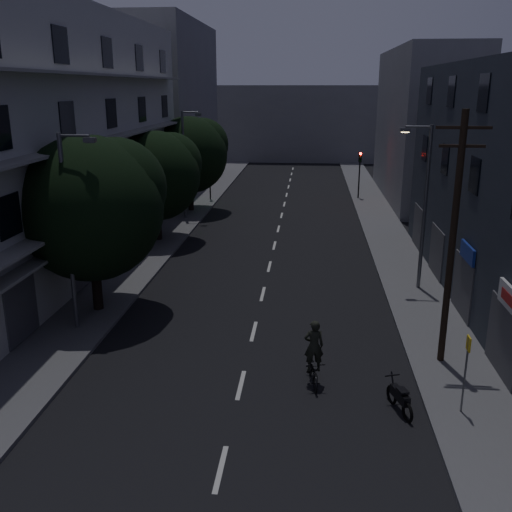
% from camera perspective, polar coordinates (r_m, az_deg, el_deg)
% --- Properties ---
extents(ground, '(160.00, 160.00, 0.00)m').
position_cam_1_polar(ground, '(37.25, 1.90, 1.26)').
color(ground, black).
rests_on(ground, ground).
extents(sidewalk_left, '(3.00, 90.00, 0.15)m').
position_cam_1_polar(sidewalk_left, '(38.40, -9.34, 1.63)').
color(sidewalk_left, '#565659').
rests_on(sidewalk_left, ground).
extents(sidewalk_right, '(3.00, 90.00, 0.15)m').
position_cam_1_polar(sidewalk_right, '(37.54, 13.40, 1.05)').
color(sidewalk_right, '#565659').
rests_on(sidewalk_right, ground).
extents(lane_markings, '(0.15, 60.50, 0.01)m').
position_cam_1_polar(lane_markings, '(43.29, 2.42, 3.45)').
color(lane_markings, beige).
rests_on(lane_markings, ground).
extents(building_left, '(7.00, 36.00, 14.00)m').
position_cam_1_polar(building_left, '(32.27, -20.97, 10.46)').
color(building_left, '#B5B5B0').
rests_on(building_left, ground).
extents(building_far_left, '(6.00, 20.00, 16.00)m').
position_cam_1_polar(building_far_left, '(60.57, -8.37, 14.68)').
color(building_far_left, slate).
rests_on(building_far_left, ground).
extents(building_far_right, '(6.00, 20.00, 13.00)m').
position_cam_1_polar(building_far_right, '(53.86, 16.33, 12.39)').
color(building_far_right, slate).
rests_on(building_far_right, ground).
extents(building_far_end, '(24.00, 8.00, 10.00)m').
position_cam_1_polar(building_far_end, '(81.03, 4.00, 13.13)').
color(building_far_end, slate).
rests_on(building_far_end, ground).
extents(tree_near, '(6.31, 6.31, 7.78)m').
position_cam_1_polar(tree_near, '(25.70, -16.09, 5.13)').
color(tree_near, black).
rests_on(tree_near, sidewalk_left).
extents(tree_mid, '(5.73, 5.73, 7.05)m').
position_cam_1_polar(tree_mid, '(37.44, -9.90, 8.23)').
color(tree_mid, black).
rests_on(tree_mid, sidewalk_left).
extents(tree_far, '(6.06, 6.06, 7.49)m').
position_cam_1_polar(tree_far, '(46.39, -6.59, 10.30)').
color(tree_far, black).
rests_on(tree_far, sidewalk_left).
extents(traffic_signal_far_right, '(0.28, 0.37, 4.10)m').
position_cam_1_polar(traffic_signal_far_right, '(52.31, 10.34, 8.92)').
color(traffic_signal_far_right, black).
rests_on(traffic_signal_far_right, sidewalk_right).
extents(traffic_signal_far_left, '(0.28, 0.37, 4.10)m').
position_cam_1_polar(traffic_signal_far_left, '(50.98, -4.66, 8.94)').
color(traffic_signal_far_left, black).
rests_on(traffic_signal_far_left, sidewalk_left).
extents(street_lamp_left_near, '(1.51, 0.25, 8.00)m').
position_cam_1_polar(street_lamp_left_near, '(23.87, -18.08, 3.08)').
color(street_lamp_left_near, '#5A5B61').
rests_on(street_lamp_left_near, sidewalk_left).
extents(street_lamp_right, '(1.51, 0.25, 8.00)m').
position_cam_1_polar(street_lamp_right, '(28.71, 16.36, 5.40)').
color(street_lamp_right, '#585A5F').
rests_on(street_lamp_right, sidewalk_right).
extents(street_lamp_left_far, '(1.51, 0.25, 8.00)m').
position_cam_1_polar(street_lamp_left_far, '(43.49, -7.09, 9.54)').
color(street_lamp_left_far, '#5C5F64').
rests_on(street_lamp_left_far, sidewalk_left).
extents(utility_pole, '(1.80, 0.24, 9.00)m').
position_cam_1_polar(utility_pole, '(20.88, 19.09, 1.88)').
color(utility_pole, black).
rests_on(utility_pole, sidewalk_right).
extents(bus_stop_sign, '(0.06, 0.35, 2.52)m').
position_cam_1_polar(bus_stop_sign, '(18.63, 20.32, -9.78)').
color(bus_stop_sign, '#595B60').
rests_on(bus_stop_sign, sidewalk_right).
extents(motorcycle, '(0.75, 1.66, 1.11)m').
position_cam_1_polar(motorcycle, '(18.98, 14.17, -13.67)').
color(motorcycle, black).
rests_on(motorcycle, ground).
extents(cyclist, '(0.92, 1.92, 2.33)m').
position_cam_1_polar(cyclist, '(19.92, 5.76, -10.54)').
color(cyclist, black).
rests_on(cyclist, ground).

